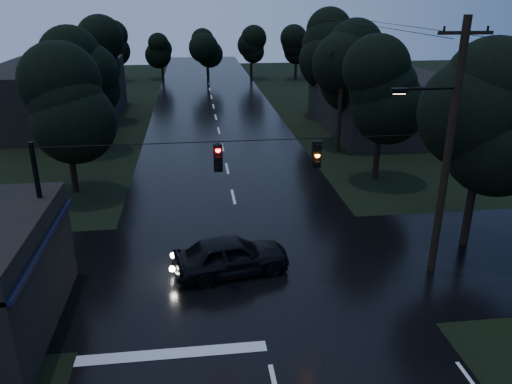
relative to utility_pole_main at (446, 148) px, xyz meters
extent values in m
cube|color=black|center=(-7.41, 19.00, -5.26)|extent=(12.00, 120.00, 0.02)
cube|color=black|center=(-7.41, 1.00, -5.26)|extent=(60.00, 9.00, 0.02)
cube|color=black|center=(-14.41, -2.00, -2.06)|extent=(0.30, 7.00, 0.15)
cylinder|color=black|center=(-14.61, -5.00, -3.76)|extent=(0.10, 0.10, 3.00)
cylinder|color=black|center=(-14.61, 1.00, -3.76)|extent=(0.10, 0.10, 3.00)
cube|color=#FFBF66|center=(-14.46, -3.50, -2.76)|extent=(0.06, 1.60, 0.50)
cube|color=#FFBF66|center=(-14.46, -0.80, -2.76)|extent=(0.06, 1.20, 0.50)
cube|color=black|center=(6.59, 23.00, -3.06)|extent=(10.00, 14.00, 4.40)
cube|color=black|center=(-21.41, 29.00, -2.76)|extent=(10.00, 16.00, 5.00)
cylinder|color=black|center=(0.09, 0.00, -0.26)|extent=(0.30, 0.30, 10.00)
cube|color=black|center=(0.09, 0.00, 4.14)|extent=(2.00, 0.12, 0.12)
cylinder|color=black|center=(-1.01, 0.00, 2.24)|extent=(2.20, 0.10, 0.10)
cube|color=black|center=(-2.11, 0.00, 2.19)|extent=(0.60, 0.25, 0.18)
cube|color=#FFB266|center=(-2.11, 0.00, 2.09)|extent=(0.45, 0.18, 0.03)
cylinder|color=black|center=(0.89, 17.00, -1.51)|extent=(0.30, 0.30, 7.50)
cube|color=black|center=(0.89, 17.00, 1.64)|extent=(2.00, 0.12, 0.12)
cylinder|color=black|center=(-14.91, 0.00, -2.26)|extent=(0.18, 0.18, 6.00)
cylinder|color=black|center=(-7.41, 0.00, 0.54)|extent=(15.00, 0.03, 0.03)
cube|color=black|center=(-8.61, 0.00, -0.06)|extent=(0.32, 0.25, 1.00)
sphere|color=#FF0C07|center=(-8.61, -0.15, -0.06)|extent=(0.18, 0.18, 0.18)
cube|color=black|center=(-5.01, 0.00, -0.06)|extent=(0.32, 0.25, 1.00)
sphere|color=orange|center=(-5.01, -0.15, -0.06)|extent=(0.18, 0.18, 0.18)
cylinder|color=black|center=(2.59, 2.00, -3.86)|extent=(0.36, 0.36, 2.80)
sphere|color=black|center=(2.59, 2.00, -0.46)|extent=(4.48, 4.48, 4.48)
sphere|color=black|center=(2.59, 2.00, 0.74)|extent=(4.48, 4.48, 4.48)
sphere|color=black|center=(2.59, 2.00, 1.94)|extent=(4.48, 4.48, 4.48)
cylinder|color=black|center=(-16.41, 11.00, -4.03)|extent=(0.36, 0.36, 2.45)
sphere|color=black|center=(-16.41, 11.00, -1.06)|extent=(3.92, 3.92, 3.92)
sphere|color=black|center=(-16.41, 11.00, -0.01)|extent=(3.92, 3.92, 3.92)
sphere|color=black|center=(-16.41, 11.00, 1.04)|extent=(3.92, 3.92, 3.92)
cylinder|color=black|center=(-17.01, 19.00, -3.95)|extent=(0.36, 0.36, 2.62)
sphere|color=black|center=(-17.01, 19.00, -0.76)|extent=(4.20, 4.20, 4.20)
sphere|color=black|center=(-17.01, 19.00, 0.37)|extent=(4.20, 4.20, 4.20)
sphere|color=black|center=(-17.01, 19.00, 1.49)|extent=(4.20, 4.20, 4.20)
cylinder|color=black|center=(-17.61, 29.00, -3.86)|extent=(0.36, 0.36, 2.80)
sphere|color=black|center=(-17.61, 29.00, -0.46)|extent=(4.48, 4.48, 4.48)
sphere|color=black|center=(-17.61, 29.00, 0.74)|extent=(4.48, 4.48, 4.48)
sphere|color=black|center=(-17.61, 29.00, 1.94)|extent=(4.48, 4.48, 4.48)
cylinder|color=black|center=(1.59, 11.00, -3.95)|extent=(0.36, 0.36, 2.62)
sphere|color=black|center=(1.59, 11.00, -0.76)|extent=(4.20, 4.20, 4.20)
sphere|color=black|center=(1.59, 11.00, 0.37)|extent=(4.20, 4.20, 4.20)
sphere|color=black|center=(1.59, 11.00, 1.49)|extent=(4.20, 4.20, 4.20)
cylinder|color=black|center=(2.19, 19.00, -3.86)|extent=(0.36, 0.36, 2.80)
sphere|color=black|center=(2.19, 19.00, -0.46)|extent=(4.48, 4.48, 4.48)
sphere|color=black|center=(2.19, 19.00, 0.74)|extent=(4.48, 4.48, 4.48)
sphere|color=black|center=(2.19, 19.00, 1.94)|extent=(4.48, 4.48, 4.48)
cylinder|color=black|center=(2.79, 29.00, -3.77)|extent=(0.36, 0.36, 2.97)
sphere|color=black|center=(2.79, 29.00, -0.16)|extent=(4.76, 4.76, 4.76)
sphere|color=black|center=(2.79, 29.00, 1.12)|extent=(4.76, 4.76, 4.76)
sphere|color=black|center=(2.79, 29.00, 2.39)|extent=(4.76, 4.76, 4.76)
imported|color=black|center=(-8.15, 0.78, -4.46)|extent=(4.96, 2.73, 1.60)
camera|label=1|loc=(-9.37, -17.06, 5.33)|focal=35.00mm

